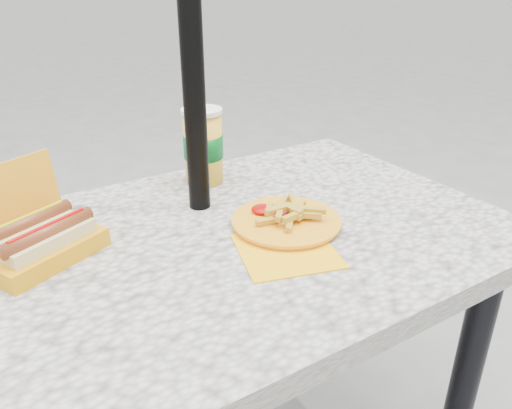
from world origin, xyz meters
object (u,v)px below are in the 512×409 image
umbrella_pole (192,56)px  fries_plate (286,222)px  hotdog_box (38,239)px  soda_cup (203,146)px

umbrella_pole → fries_plate: size_ratio=6.69×
hotdog_box → fries_plate: hotdog_box is taller
hotdog_box → fries_plate: 0.51m
hotdog_box → soda_cup: 0.48m
hotdog_box → soda_cup: size_ratio=1.35×
umbrella_pole → fries_plate: umbrella_pole is taller
umbrella_pole → soda_cup: umbrella_pole is taller
hotdog_box → umbrella_pole: bearing=-18.3°
hotdog_box → soda_cup: soda_cup is taller
hotdog_box → fries_plate: size_ratio=0.81×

